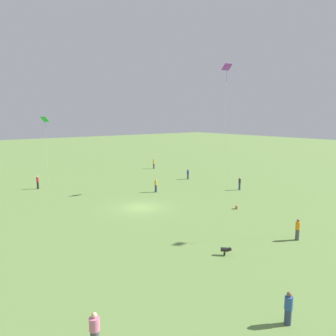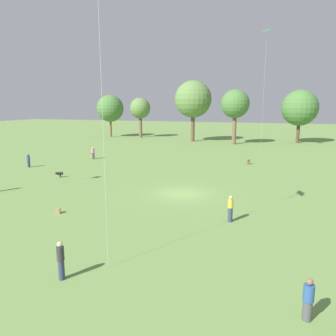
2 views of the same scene
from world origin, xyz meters
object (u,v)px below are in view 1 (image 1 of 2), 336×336
person_4 (298,230)px  person_7 (156,185)px  person_0 (38,182)px  kite_3 (45,121)px  dog_1 (226,250)px  kite_0 (227,72)px  person_6 (154,164)px  person_3 (95,331)px  picnic_bag_1 (237,207)px  person_5 (188,174)px  person_1 (288,308)px  person_2 (240,183)px

person_4 → person_7: (20.63, -0.80, 0.01)m
person_0 → kite_3: size_ratio=0.19×
dog_1 → kite_0: bearing=179.3°
person_0 → person_4: person_0 is taller
person_0 → person_4: bearing=66.2°
person_0 → dog_1: bearing=55.2°
person_0 → person_6: 23.14m
person_3 → person_6: size_ratio=0.89×
person_3 → picnic_bag_1: bearing=-96.1°
person_5 → person_6: person_6 is taller
person_5 → kite_0: (-8.60, 1.12, 14.71)m
person_1 → person_6: 47.77m
person_6 → kite_3: bearing=102.3°
kite_0 → kite_3: (16.90, 17.99, -6.34)m
person_2 → dog_1: 21.72m
kite_0 → dog_1: size_ratio=23.00×
person_2 → person_5: size_ratio=1.09×
person_6 → kite_0: (-20.53, 2.99, 14.55)m
kite_3 → person_3: bearing=-178.9°
person_2 → picnic_bag_1: 9.44m
person_0 → person_2: 27.53m
person_4 → kite_3: (33.02, 9.13, 8.30)m
person_3 → picnic_bag_1: 23.91m
person_4 → kite_3: size_ratio=0.18×
kite_0 → kite_3: size_ratio=1.68×
person_7 → dog_1: size_ratio=2.46×
person_0 → person_3: (-33.70, 7.50, -0.10)m
person_5 → kite_0: kite_0 is taller
person_2 → person_4: (-14.75, 10.50, -0.02)m
person_3 → kite_3: kite_3 is taller
dog_1 → kite_3: bearing=-129.4°
person_6 → picnic_bag_1: 29.08m
person_0 → picnic_bag_1: bearing=78.6°
person_7 → person_6: bearing=113.5°
person_1 → person_6: bearing=-149.9°
person_0 → picnic_bag_1: size_ratio=4.79×
person_0 → person_4: size_ratio=1.05×
person_7 → kite_0: (-4.51, -8.06, 14.62)m
person_2 → dog_1: (-13.22, 17.22, -0.49)m
person_7 → picnic_bag_1: bearing=-20.8°
person_4 → person_6: person_6 is taller
person_0 → person_6: (4.52, -22.70, 0.03)m
person_3 → person_7: size_ratio=0.96×
kite_3 → person_2: bearing=-116.9°
kite_0 → person_3: bearing=90.3°
person_1 → dog_1: bearing=-148.7°
person_4 → person_6: size_ratio=0.92×
person_6 → kite_0: 25.34m
person_6 → person_2: bearing=179.0°
person_0 → person_6: person_6 is taller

